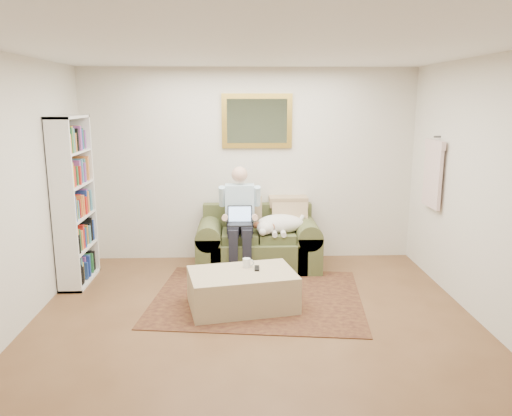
{
  "coord_description": "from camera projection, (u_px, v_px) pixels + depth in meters",
  "views": [
    {
      "loc": [
        -0.16,
        -4.26,
        2.18
      ],
      "look_at": [
        0.05,
        1.38,
        0.95
      ],
      "focal_mm": 35.0,
      "sensor_mm": 36.0,
      "label": 1
    }
  ],
  "objects": [
    {
      "name": "room_shell",
      "position": [
        254.0,
        195.0,
        4.69
      ],
      "size": [
        4.51,
        5.0,
        2.61
      ],
      "color": "brown",
      "rests_on": "ground"
    },
    {
      "name": "bookshelf",
      "position": [
        74.0,
        201.0,
        5.9
      ],
      "size": [
        0.28,
        0.8,
        2.0
      ],
      "primitive_type": null,
      "color": "white",
      "rests_on": "room_shell"
    },
    {
      "name": "sleeping_dog",
      "position": [
        281.0,
        224.0,
        6.44
      ],
      "size": [
        0.66,
        0.41,
        0.24
      ],
      "primitive_type": null,
      "color": "white",
      "rests_on": "sofa"
    },
    {
      "name": "tv_remote",
      "position": [
        257.0,
        268.0,
        5.35
      ],
      "size": [
        0.06,
        0.15,
        0.02
      ],
      "primitive_type": "cube",
      "rotation": [
        0.0,
        0.0,
        -0.04
      ],
      "color": "black",
      "rests_on": "ottoman"
    },
    {
      "name": "rug",
      "position": [
        258.0,
        297.0,
        5.61
      ],
      "size": [
        2.5,
        2.1,
        0.01
      ],
      "primitive_type": "cube",
      "rotation": [
        0.0,
        0.0,
        -0.12
      ],
      "color": "black",
      "rests_on": "room_shell"
    },
    {
      "name": "wall_mirror",
      "position": [
        257.0,
        121.0,
        6.64
      ],
      "size": [
        0.94,
        0.04,
        0.72
      ],
      "color": "gold",
      "rests_on": "room_shell"
    },
    {
      "name": "coffee_mug",
      "position": [
        247.0,
        263.0,
        5.4
      ],
      "size": [
        0.08,
        0.08,
        0.1
      ],
      "primitive_type": "cylinder",
      "color": "white",
      "rests_on": "ottoman"
    },
    {
      "name": "sofa",
      "position": [
        258.0,
        247.0,
        6.58
      ],
      "size": [
        1.6,
        0.81,
        0.96
      ],
      "color": "#5C6A38",
      "rests_on": "room_shell"
    },
    {
      "name": "seated_man",
      "position": [
        240.0,
        221.0,
        6.35
      ],
      "size": [
        0.53,
        0.75,
        1.34
      ],
      "primitive_type": null,
      "color": "#8CC0D8",
      "rests_on": "sofa"
    },
    {
      "name": "ottoman",
      "position": [
        242.0,
        290.0,
        5.3
      ],
      "size": [
        1.21,
        0.9,
        0.4
      ],
      "primitive_type": "cube",
      "rotation": [
        0.0,
        0.0,
        0.2
      ],
      "color": "tan",
      "rests_on": "room_shell"
    },
    {
      "name": "laptop",
      "position": [
        240.0,
        219.0,
        6.28
      ],
      "size": [
        0.31,
        0.25,
        0.22
      ],
      "color": "black",
      "rests_on": "seated_man"
    },
    {
      "name": "hanging_shirt",
      "position": [
        433.0,
        170.0,
        5.98
      ],
      "size": [
        0.06,
        0.52,
        0.9
      ],
      "primitive_type": null,
      "color": "beige",
      "rests_on": "room_shell"
    }
  ]
}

